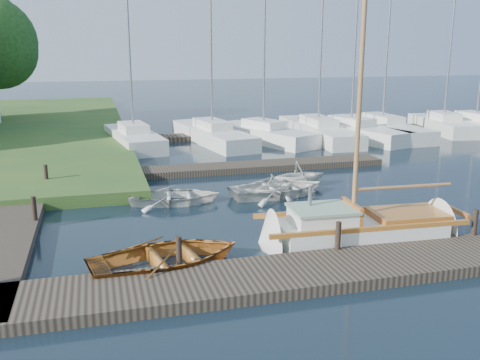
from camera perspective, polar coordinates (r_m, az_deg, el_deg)
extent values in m
plane|color=black|center=(19.49, 0.00, -3.42)|extent=(160.00, 160.00, 0.00)
cube|color=black|center=(14.10, 6.50, -9.90)|extent=(18.00, 2.20, 0.30)
cube|color=black|center=(20.97, -23.18, -2.89)|extent=(2.20, 18.00, 0.30)
cube|color=black|center=(26.02, 0.50, 1.39)|extent=(14.00, 1.60, 0.30)
cube|color=black|center=(37.49, 8.40, 5.15)|extent=(30.00, 1.60, 0.30)
cylinder|color=black|center=(14.05, -6.53, -7.55)|extent=(0.16, 0.16, 0.80)
cylinder|color=black|center=(15.32, 10.43, -5.85)|extent=(0.16, 0.16, 0.80)
cylinder|color=black|center=(17.67, 23.76, -4.14)|extent=(0.16, 0.16, 0.80)
cylinder|color=black|center=(18.78, -21.10, -2.84)|extent=(0.16, 0.16, 0.80)
cylinder|color=black|center=(23.61, -19.98, 0.58)|extent=(0.16, 0.16, 0.80)
cube|color=white|center=(16.89, 12.51, -5.74)|extent=(5.10, 2.25, 0.90)
cone|color=white|center=(18.34, 21.24, -4.79)|extent=(1.40, 2.02, 1.96)
cone|color=white|center=(15.93, 2.74, -6.64)|extent=(1.10, 2.01, 1.96)
cube|color=#9B461D|center=(17.54, 11.33, -3.17)|extent=(6.20, 0.44, 0.14)
cube|color=#9B461D|center=(15.93, 14.00, -5.10)|extent=(6.20, 0.44, 0.14)
cube|color=#9B461D|center=(18.39, 22.29, -3.18)|extent=(0.18, 1.10, 0.14)
cube|color=white|center=(16.23, 8.77, -3.89)|extent=(1.87, 1.49, 0.44)
cube|color=#8FB38F|center=(16.15, 8.80, -3.04)|extent=(1.97, 1.60, 0.08)
cube|color=#9B461D|center=(16.56, 11.85, -3.37)|extent=(0.19, 1.40, 0.60)
cylinder|color=slate|center=(16.23, 7.48, -1.70)|extent=(0.12, 0.12, 0.60)
cube|color=#9B461D|center=(17.43, 17.40, -3.53)|extent=(2.27, 1.61, 0.20)
cylinder|color=#99683E|center=(15.88, 12.74, 10.20)|extent=(0.14, 0.14, 8.40)
cylinder|color=#99683E|center=(17.10, 17.03, -0.70)|extent=(3.20, 0.26, 0.10)
imported|color=#9B461D|center=(14.69, -7.84, -7.74)|extent=(4.65, 3.69, 0.86)
imported|color=white|center=(20.65, -7.01, -1.49)|extent=(3.77, 2.92, 0.72)
imported|color=white|center=(21.29, 3.71, -0.46)|extent=(2.51, 2.36, 1.06)
imported|color=white|center=(21.54, 4.01, -0.63)|extent=(4.15, 3.14, 0.81)
imported|color=white|center=(22.96, 6.40, 0.77)|extent=(2.44, 2.15, 1.22)
cube|color=white|center=(32.89, -11.26, 4.33)|extent=(3.27, 7.89, 0.90)
cube|color=white|center=(32.78, -11.32, 5.53)|extent=(1.77, 2.85, 0.50)
cylinder|color=slate|center=(32.44, -11.74, 14.11)|extent=(0.12, 0.12, 10.29)
cube|color=white|center=(33.67, -2.98, 4.80)|extent=(3.80, 9.52, 0.90)
cube|color=white|center=(33.57, -3.00, 5.98)|extent=(1.95, 3.44, 0.50)
cylinder|color=slate|center=(33.24, -3.09, 12.81)|extent=(0.12, 0.12, 8.49)
cube|color=white|center=(33.77, 2.52, 4.83)|extent=(5.23, 8.06, 0.90)
cube|color=white|center=(33.66, 2.53, 6.01)|extent=(2.40, 3.08, 0.50)
cylinder|color=slate|center=(33.33, 2.62, 14.33)|extent=(0.12, 0.12, 10.25)
cube|color=white|center=(35.51, 8.33, 5.15)|extent=(2.48, 10.01, 0.90)
cube|color=white|center=(35.41, 8.37, 6.27)|extent=(1.50, 3.52, 0.50)
cylinder|color=slate|center=(35.10, 8.67, 14.46)|extent=(0.12, 0.12, 10.59)
cube|color=white|center=(35.91, 11.75, 5.10)|extent=(4.62, 9.28, 0.90)
cube|color=white|center=(35.81, 11.80, 6.21)|extent=(2.22, 3.42, 0.50)
cylinder|color=slate|center=(35.50, 12.16, 13.13)|extent=(0.12, 0.12, 9.14)
cube|color=white|center=(37.63, 14.93, 5.32)|extent=(2.51, 9.52, 0.90)
cube|color=white|center=(37.53, 14.99, 6.38)|extent=(1.51, 3.35, 0.50)
cylinder|color=slate|center=(37.24, 15.50, 14.08)|extent=(0.12, 0.12, 10.58)
cube|color=white|center=(40.37, 20.87, 5.44)|extent=(3.31, 7.39, 0.90)
cube|color=white|center=(40.28, 20.95, 6.42)|extent=(1.78, 2.69, 0.50)
cylinder|color=slate|center=(40.01, 21.51, 12.58)|extent=(0.12, 0.12, 9.18)
cube|color=white|center=(41.10, 23.84, 5.30)|extent=(2.87, 8.38, 0.90)
cube|color=white|center=(41.01, 23.94, 6.27)|extent=(1.63, 2.98, 0.50)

